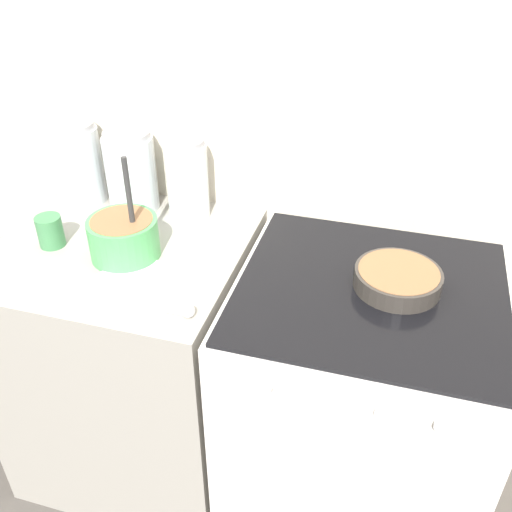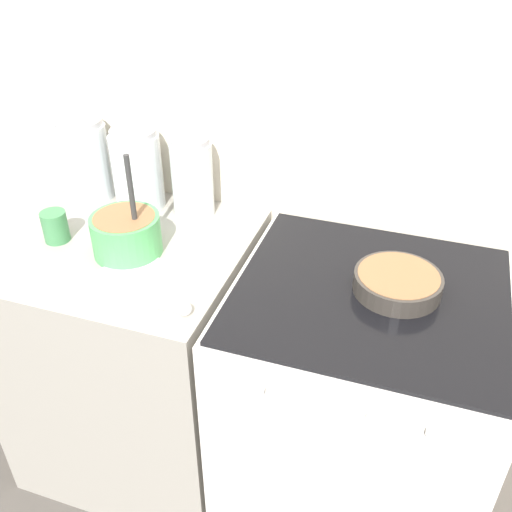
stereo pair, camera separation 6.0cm
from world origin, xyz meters
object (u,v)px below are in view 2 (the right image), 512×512
(mixing_bowl, at_px, (126,232))
(storage_jar_middle, at_px, (138,174))
(stove, at_px, (354,409))
(storage_jar_right, at_px, (193,182))
(baking_pan, at_px, (398,282))
(tin_can, at_px, (55,226))
(storage_jar_left, at_px, (86,164))

(mixing_bowl, relative_size, storage_jar_middle, 1.19)
(stove, relative_size, storage_jar_right, 3.51)
(storage_jar_middle, bearing_deg, stove, -16.41)
(baking_pan, distance_m, storage_jar_right, 0.73)
(storage_jar_middle, xyz_separation_m, storage_jar_right, (0.20, 0.00, -0.00))
(baking_pan, distance_m, storage_jar_middle, 0.92)
(mixing_bowl, xyz_separation_m, storage_jar_right, (0.09, 0.28, 0.04))
(mixing_bowl, relative_size, baking_pan, 1.35)
(baking_pan, height_order, tin_can, tin_can)
(storage_jar_middle, distance_m, storage_jar_right, 0.20)
(stove, relative_size, storage_jar_middle, 3.48)
(stove, xyz_separation_m, storage_jar_middle, (-0.83, 0.24, 0.58))
(mixing_bowl, distance_m, baking_pan, 0.79)
(stove, relative_size, mixing_bowl, 2.93)
(mixing_bowl, relative_size, tin_can, 3.30)
(stove, bearing_deg, storage_jar_middle, 163.59)
(stove, relative_size, tin_can, 9.64)
(stove, bearing_deg, mixing_bowl, -177.13)
(mixing_bowl, height_order, baking_pan, mixing_bowl)
(storage_jar_right, bearing_deg, stove, -21.18)
(stove, distance_m, mixing_bowl, 0.90)
(mixing_bowl, relative_size, storage_jar_left, 1.15)
(stove, bearing_deg, storage_jar_left, 166.64)
(baking_pan, bearing_deg, tin_can, -176.08)
(mixing_bowl, bearing_deg, storage_jar_middle, 110.92)
(storage_jar_left, distance_m, tin_can, 0.30)
(baking_pan, height_order, storage_jar_middle, storage_jar_middle)
(baking_pan, xyz_separation_m, storage_jar_left, (-1.09, 0.22, 0.09))
(mixing_bowl, bearing_deg, storage_jar_right, 71.83)
(storage_jar_left, height_order, storage_jar_right, storage_jar_left)
(storage_jar_left, bearing_deg, storage_jar_middle, 0.00)
(storage_jar_middle, bearing_deg, baking_pan, -13.77)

